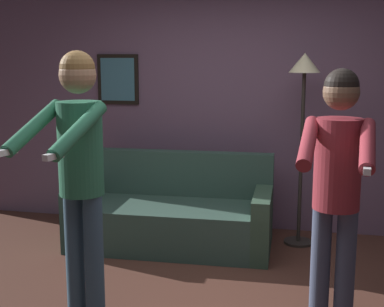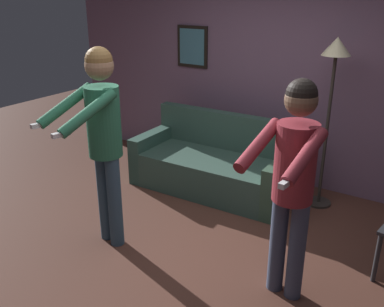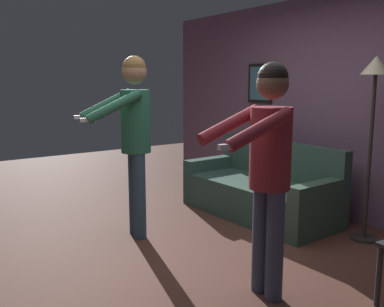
{
  "view_description": "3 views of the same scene",
  "coord_description": "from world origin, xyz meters",
  "views": [
    {
      "loc": [
        0.76,
        -3.46,
        1.8
      ],
      "look_at": [
        0.04,
        -0.19,
        1.19
      ],
      "focal_mm": 50.0,
      "sensor_mm": 36.0,
      "label": 1
    },
    {
      "loc": [
        1.89,
        -2.75,
        2.3
      ],
      "look_at": [
        0.08,
        -0.01,
        1.01
      ],
      "focal_mm": 40.0,
      "sensor_mm": 36.0,
      "label": 2
    },
    {
      "loc": [
        3.1,
        -2.19,
        1.61
      ],
      "look_at": [
        0.1,
        -0.09,
        0.98
      ],
      "focal_mm": 40.0,
      "sensor_mm": 36.0,
      "label": 3
    }
  ],
  "objects": [
    {
      "name": "person_standing_left",
      "position": [
        -0.72,
        -0.22,
        1.14
      ],
      "size": [
        0.53,
        0.75,
        1.84
      ],
      "color": "#35546A",
      "rests_on": "ground_plane"
    },
    {
      "name": "couch",
      "position": [
        -0.49,
        1.35,
        0.28
      ],
      "size": [
        1.92,
        0.9,
        0.87
      ],
      "color": "#375449",
      "rests_on": "ground_plane"
    },
    {
      "name": "person_standing_right",
      "position": [
        0.95,
        -0.01,
        1.06
      ],
      "size": [
        0.47,
        0.72,
        1.73
      ],
      "color": "#414B66",
      "rests_on": "ground_plane"
    },
    {
      "name": "torchiere_lamp",
      "position": [
        0.71,
        1.65,
        1.48
      ],
      "size": [
        0.29,
        0.29,
        1.84
      ],
      "color": "#332D28",
      "rests_on": "ground_plane"
    },
    {
      "name": "back_wall_assembly",
      "position": [
        -0.01,
        2.08,
        1.3
      ],
      "size": [
        6.4,
        0.09,
        2.6
      ],
      "color": "slate",
      "rests_on": "ground_plane"
    }
  ]
}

